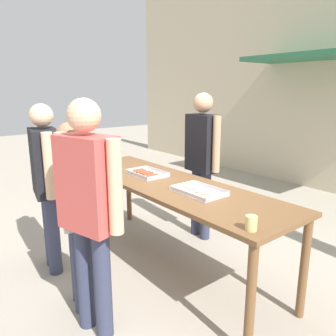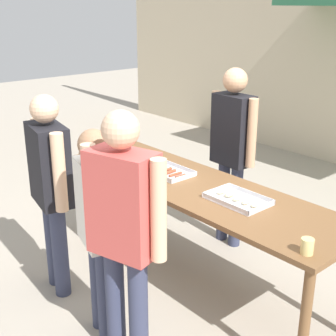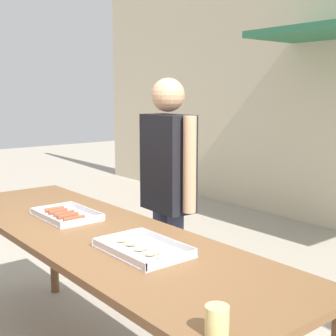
{
  "view_description": "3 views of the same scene",
  "coord_description": "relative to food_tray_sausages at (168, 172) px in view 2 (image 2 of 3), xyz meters",
  "views": [
    {
      "loc": [
        2.53,
        -2.01,
        1.87
      ],
      "look_at": [
        0.0,
        0.0,
        1.08
      ],
      "focal_mm": 35.0,
      "sensor_mm": 36.0,
      "label": 1
    },
    {
      "loc": [
        2.64,
        -2.61,
        2.41
      ],
      "look_at": [
        -0.38,
        0.0,
        0.98
      ],
      "focal_mm": 50.0,
      "sensor_mm": 36.0,
      "label": 2
    },
    {
      "loc": [
        2.28,
        -1.32,
        1.73
      ],
      "look_at": [
        -0.3,
        0.77,
        1.19
      ],
      "focal_mm": 50.0,
      "sensor_mm": 36.0,
      "label": 3
    }
  ],
  "objects": [
    {
      "name": "person_customer_waiting_in_line",
      "position": [
        0.44,
        -1.04,
        0.02
      ],
      "size": [
        0.54,
        0.31,
        1.62
      ],
      "rotation": [
        0.0,
        0.0,
        2.87
      ],
      "color": "#333851",
      "rests_on": "ground"
    },
    {
      "name": "condiment_jar_ketchup",
      "position": [
        -0.79,
        -0.28,
        0.03
      ],
      "size": [
        0.07,
        0.07,
        0.08
      ],
      "color": "gold",
      "rests_on": "serving_table"
    },
    {
      "name": "food_tray_buns",
      "position": [
        0.84,
        0.0,
        0.0
      ],
      "size": [
        0.48,
        0.32,
        0.05
      ],
      "color": "silver",
      "rests_on": "serving_table"
    },
    {
      "name": "condiment_jar_mustard",
      "position": [
        -0.89,
        -0.3,
        0.03
      ],
      "size": [
        0.07,
        0.07,
        0.08
      ],
      "color": "#B22319",
      "rests_on": "serving_table"
    },
    {
      "name": "serving_table",
      "position": [
        0.39,
        -0.0,
        -0.11
      ],
      "size": [
        2.82,
        0.82,
        0.93
      ],
      "color": "brown",
      "rests_on": "ground"
    },
    {
      "name": "person_server_behind_table",
      "position": [
        0.09,
        0.77,
        0.16
      ],
      "size": [
        0.58,
        0.24,
        1.83
      ],
      "rotation": [
        0.0,
        0.0,
        -0.05
      ],
      "color": "#333851",
      "rests_on": "ground"
    },
    {
      "name": "food_tray_sausages",
      "position": [
        0.0,
        0.0,
        0.0
      ],
      "size": [
        0.45,
        0.3,
        0.04
      ],
      "color": "silver",
      "rests_on": "serving_table"
    },
    {
      "name": "ground_plane",
      "position": [
        0.39,
        -0.0,
        -0.95
      ],
      "size": [
        24.0,
        24.0,
        0.0
      ],
      "primitive_type": "plane",
      "color": "#A39989"
    },
    {
      "name": "beer_cup",
      "position": [
        1.66,
        -0.29,
        0.04
      ],
      "size": [
        0.08,
        0.08,
        0.1
      ],
      "color": "#DBC67A",
      "rests_on": "serving_table"
    },
    {
      "name": "person_customer_holding_hotdog",
      "position": [
        -0.31,
        -1.0,
        0.08
      ],
      "size": [
        0.64,
        0.33,
        1.73
      ],
      "rotation": [
        0.0,
        0.0,
        2.95
      ],
      "color": "#333851",
      "rests_on": "ground"
    },
    {
      "name": "person_customer_with_cup",
      "position": [
        0.81,
        -1.07,
        0.13
      ],
      "size": [
        0.62,
        0.36,
        1.81
      ],
      "rotation": [
        0.0,
        0.0,
        3.42
      ],
      "color": "#333851",
      "rests_on": "ground"
    }
  ]
}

